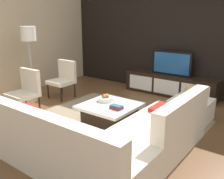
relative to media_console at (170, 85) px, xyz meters
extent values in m
plane|color=brown|center=(0.00, -2.40, -0.25)|extent=(14.00, 14.00, 0.00)
cube|color=black|center=(0.00, 0.30, 1.15)|extent=(6.40, 0.12, 2.80)
cube|color=#C6B28E|center=(-3.20, -2.20, 1.15)|extent=(0.12, 5.20, 2.80)
cube|color=gray|center=(-0.10, -2.40, -0.24)|extent=(3.00, 2.74, 0.01)
cube|color=black|center=(0.00, 0.00, 0.00)|extent=(2.27, 0.47, 0.50)
cube|color=white|center=(-0.70, -0.24, 0.00)|extent=(0.64, 0.01, 0.35)
cube|color=white|center=(0.00, -0.24, 0.00)|extent=(0.64, 0.01, 0.35)
cube|color=white|center=(0.70, -0.24, 0.00)|extent=(0.64, 0.01, 0.35)
cube|color=black|center=(0.00, 0.00, 0.54)|extent=(0.99, 0.05, 0.58)
cube|color=#194C8C|center=(0.00, -0.03, 0.54)|extent=(0.89, 0.01, 0.49)
cube|color=beige|center=(0.20, -3.70, -0.03)|extent=(2.41, 0.85, 0.44)
cube|color=beige|center=(0.20, -4.03, 0.39)|extent=(2.41, 0.18, 0.40)
cube|color=beige|center=(0.98, -2.51, -0.03)|extent=(0.85, 1.53, 0.44)
cube|color=beige|center=(1.31, -2.51, 0.39)|extent=(0.18, 1.53, 0.40)
cube|color=red|center=(-0.52, -3.70, 0.30)|extent=(0.36, 0.20, 0.22)
cube|color=red|center=(0.98, -2.12, 0.22)|extent=(0.60, 0.44, 0.06)
cube|color=black|center=(-0.10, -2.30, -0.08)|extent=(0.74, 0.74, 0.33)
cube|color=white|center=(-0.10, -2.30, 0.10)|extent=(0.92, 0.93, 0.05)
cylinder|color=black|center=(-2.04, -3.11, -0.06)|extent=(0.04, 0.04, 0.38)
cylinder|color=black|center=(-1.58, -3.11, -0.06)|extent=(0.04, 0.04, 0.38)
cylinder|color=black|center=(-2.04, -2.69, -0.06)|extent=(0.04, 0.04, 0.38)
cylinder|color=black|center=(-1.58, -2.69, -0.06)|extent=(0.04, 0.04, 0.38)
cube|color=beige|center=(-1.81, -2.90, 0.13)|extent=(0.54, 0.50, 0.08)
cube|color=beige|center=(-1.81, -2.69, 0.40)|extent=(0.54, 0.08, 0.45)
cylinder|color=#A5A5AA|center=(-2.50, -2.15, -0.24)|extent=(0.28, 0.28, 0.02)
cylinder|color=#A5A5AA|center=(-2.50, -2.15, 0.43)|extent=(0.03, 0.03, 1.31)
cylinder|color=white|center=(-2.50, -2.15, 1.25)|extent=(0.34, 0.34, 0.32)
cube|color=beige|center=(0.97, -1.24, -0.05)|extent=(0.70, 0.70, 0.40)
cylinder|color=silver|center=(-0.28, -2.20, 0.17)|extent=(0.28, 0.28, 0.07)
sphere|color=#B23326|center=(-0.25, -2.19, 0.21)|extent=(0.07, 0.07, 0.07)
sphere|color=gold|center=(-0.28, -2.15, 0.22)|extent=(0.08, 0.08, 0.08)
sphere|color=#B23326|center=(-0.33, -2.18, 0.21)|extent=(0.07, 0.07, 0.07)
sphere|color=#4C8C33|center=(-0.27, -2.23, 0.21)|extent=(0.07, 0.07, 0.07)
cylinder|color=black|center=(-2.20, -1.96, -0.06)|extent=(0.04, 0.04, 0.38)
cylinder|color=black|center=(-1.75, -1.96, -0.06)|extent=(0.04, 0.04, 0.38)
cylinder|color=black|center=(-2.20, -1.53, -0.06)|extent=(0.04, 0.04, 0.38)
cylinder|color=black|center=(-1.75, -1.53, -0.06)|extent=(0.04, 0.04, 0.38)
cube|color=beige|center=(-1.97, -1.75, 0.13)|extent=(0.53, 0.51, 0.08)
cube|color=beige|center=(-1.97, -1.53, 0.40)|extent=(0.53, 0.08, 0.45)
sphere|color=#AD8451|center=(0.97, -1.24, 0.29)|extent=(0.28, 0.28, 0.28)
cube|color=maroon|center=(0.13, -2.41, 0.15)|extent=(0.20, 0.15, 0.03)
cube|color=#2D516B|center=(0.13, -2.41, 0.18)|extent=(0.21, 0.11, 0.03)
camera|label=1|loc=(2.48, -5.66, 1.64)|focal=40.87mm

